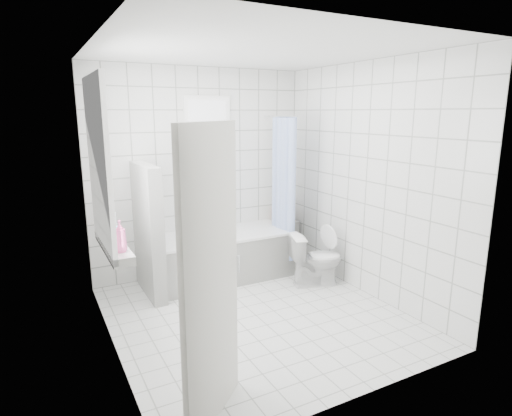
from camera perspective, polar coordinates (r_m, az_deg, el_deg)
ground at (r=4.56m, az=-0.01°, el=-14.12°), size 3.00×3.00×0.00m
ceiling at (r=4.11m, az=-0.02°, el=20.32°), size 3.00×3.00×0.00m
wall_back at (r=5.49m, az=-7.41°, el=4.67°), size 2.80×0.02×2.60m
wall_front at (r=2.93m, az=13.91°, el=-2.59°), size 2.80×0.02×2.60m
wall_left at (r=3.70m, az=-19.50°, el=0.21°), size 0.02×3.00×2.60m
wall_right at (r=4.94m, az=14.50°, el=3.49°), size 0.02×3.00×2.60m
window_left at (r=3.96m, az=-19.85°, el=5.35°), size 0.01×0.90×1.40m
window_back at (r=5.43m, az=-6.43°, el=11.49°), size 0.50×0.01×0.50m
window_sill at (r=4.11m, az=-18.47°, el=-4.86°), size 0.18×1.02×0.08m
door at (r=2.78m, az=-5.95°, el=-9.67°), size 0.61×0.58×2.00m
bathtub at (r=5.43m, az=-4.47°, el=-6.32°), size 1.73×0.77×0.58m
partition_wall at (r=4.97m, az=-14.19°, el=-2.94°), size 0.15×0.85×1.50m
tiled_ledge at (r=6.11m, az=3.59°, el=-4.29°), size 0.40×0.24×0.55m
toilet at (r=5.25m, az=7.99°, el=-6.77°), size 0.70×0.52×0.64m
curtain_rod at (r=5.48m, az=3.20°, el=12.08°), size 0.02×0.80×0.02m
shower_curtain at (r=5.46m, az=3.79°, el=2.57°), size 0.14×0.48×1.78m
tub_faucet at (r=5.61m, az=-5.01°, el=0.23°), size 0.18×0.06×0.06m
sill_bottles at (r=4.05m, az=-18.45°, el=-2.63°), size 0.18×0.74×0.33m
ledge_bottles at (r=5.98m, az=3.66°, el=-0.83°), size 0.16×0.19×0.23m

